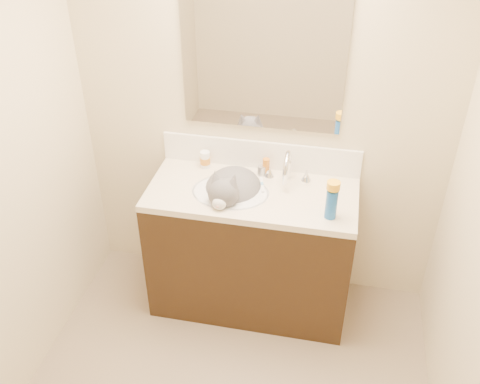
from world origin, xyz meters
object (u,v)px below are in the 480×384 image
at_px(pill_bottle, 205,159).
at_px(silver_jar, 262,170).
at_px(amber_bottle, 266,167).
at_px(faucet, 287,169).
at_px(spray_can, 331,204).
at_px(vanity_cabinet, 251,251).
at_px(basin, 231,202).
at_px(cat, 232,191).

bearing_deg(pill_bottle, silver_jar, -2.65).
relative_size(silver_jar, amber_bottle, 0.58).
xyz_separation_m(faucet, amber_bottle, (-0.13, 0.06, -0.03)).
bearing_deg(pill_bottle, spray_can, -24.70).
xyz_separation_m(vanity_cabinet, amber_bottle, (0.05, 0.20, 0.50)).
bearing_deg(spray_can, amber_bottle, 138.97).
xyz_separation_m(pill_bottle, amber_bottle, (0.38, -0.01, -0.00)).
xyz_separation_m(vanity_cabinet, spray_can, (0.45, -0.16, 0.53)).
xyz_separation_m(basin, faucet, (0.30, 0.17, 0.16)).
relative_size(vanity_cabinet, silver_jar, 19.80).
relative_size(basin, silver_jar, 7.42).
distance_m(vanity_cabinet, pill_bottle, 0.63).
relative_size(vanity_cabinet, amber_bottle, 11.43).
xyz_separation_m(vanity_cabinet, silver_jar, (0.02, 0.19, 0.48)).
bearing_deg(spray_can, vanity_cabinet, 161.00).
height_order(basin, pill_bottle, pill_bottle).
bearing_deg(pill_bottle, cat, -44.16).
bearing_deg(silver_jar, pill_bottle, 177.35).
bearing_deg(amber_bottle, vanity_cabinet, -103.51).
height_order(basin, faucet, faucet).
height_order(cat, pill_bottle, cat).
height_order(faucet, amber_bottle, faucet).
distance_m(vanity_cabinet, basin, 0.40).
xyz_separation_m(basin, pill_bottle, (-0.21, 0.23, 0.12)).
height_order(cat, silver_jar, cat).
relative_size(faucet, spray_can, 1.65).
bearing_deg(vanity_cabinet, amber_bottle, 76.49).
relative_size(cat, amber_bottle, 4.59).
height_order(faucet, silver_jar, faucet).
bearing_deg(cat, spray_can, -9.23).
bearing_deg(spray_can, cat, 164.79).
distance_m(silver_jar, amber_bottle, 0.03).
bearing_deg(silver_jar, spray_can, -38.72).
relative_size(pill_bottle, silver_jar, 1.74).
relative_size(faucet, cat, 0.58).
bearing_deg(amber_bottle, basin, -126.45).
bearing_deg(spray_can, basin, 167.62).
height_order(vanity_cabinet, amber_bottle, amber_bottle).
relative_size(silver_jar, spray_can, 0.36).
distance_m(cat, silver_jar, 0.24).
distance_m(pill_bottle, spray_can, 0.86).
bearing_deg(vanity_cabinet, spray_can, -19.00).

